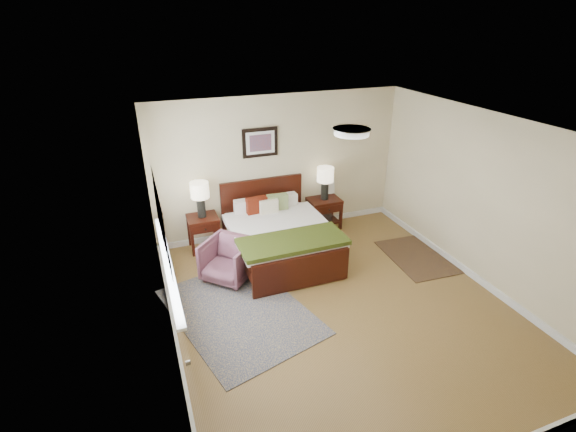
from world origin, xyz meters
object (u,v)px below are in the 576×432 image
object	(u,v)px
rug_persian	(239,311)
lamp_left	(200,194)
bed	(279,231)
lamp_right	(325,178)
nightstand_left	(203,224)
nightstand_right	(324,210)
armchair	(228,260)

from	to	relation	value
rug_persian	lamp_left	bearing A→B (deg)	78.59
bed	lamp_right	size ratio (longest dim) A/B	3.20
nightstand_left	nightstand_right	world-z (taller)	nightstand_left
lamp_right	lamp_left	bearing A→B (deg)	180.00
nightstand_left	lamp_left	xyz separation A→B (m)	(0.00, 0.02, 0.54)
nightstand_right	bed	bearing A→B (deg)	-148.05
lamp_left	nightstand_right	bearing A→B (deg)	-0.31
bed	nightstand_left	bearing A→B (deg)	147.55
bed	nightstand_right	bearing A→B (deg)	31.95
lamp_left	lamp_right	xyz separation A→B (m)	(2.27, 0.00, -0.02)
nightstand_left	lamp_left	distance (m)	0.54
rug_persian	armchair	bearing A→B (deg)	70.72
bed	nightstand_right	size ratio (longest dim) A/B	3.32
nightstand_right	lamp_right	size ratio (longest dim) A/B	0.96
bed	rug_persian	world-z (taller)	bed
bed	rug_persian	size ratio (longest dim) A/B	0.88
rug_persian	bed	bearing A→B (deg)	34.56
lamp_left	armchair	world-z (taller)	lamp_left
lamp_right	armchair	distance (m)	2.43
nightstand_right	rug_persian	bearing A→B (deg)	-138.75
lamp_left	bed	bearing A→B (deg)	-33.22
bed	rug_persian	distance (m)	1.61
nightstand_left	lamp_right	world-z (taller)	lamp_right
bed	nightstand_left	xyz separation A→B (m)	(-1.12, 0.71, -0.01)
nightstand_right	lamp_right	bearing A→B (deg)	90.00
lamp_right	rug_persian	bearing A→B (deg)	-138.56
bed	nightstand_left	distance (m)	1.32
nightstand_left	lamp_left	world-z (taller)	lamp_left
bed	lamp_left	size ratio (longest dim) A/B	3.20
nightstand_left	rug_persian	world-z (taller)	nightstand_left
lamp_right	bed	bearing A→B (deg)	-147.62
bed	lamp_right	xyz separation A→B (m)	(1.15, 0.73, 0.51)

